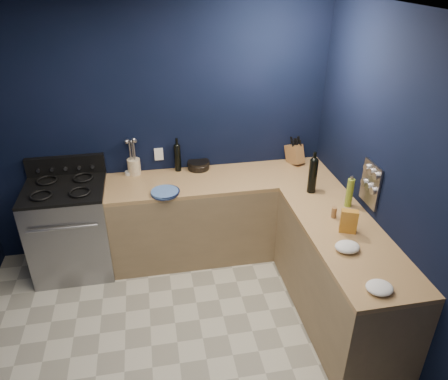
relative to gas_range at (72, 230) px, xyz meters
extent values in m
cube|color=beige|center=(0.93, -1.42, -0.47)|extent=(3.50, 3.50, 0.02)
cube|color=silver|center=(0.93, -1.42, 2.15)|extent=(3.50, 3.50, 0.02)
cube|color=black|center=(0.93, 0.34, 0.84)|extent=(3.50, 0.02, 2.60)
cube|color=black|center=(2.69, -1.42, 0.84)|extent=(0.02, 3.50, 2.60)
cube|color=#8D7350|center=(1.53, 0.02, -0.03)|extent=(2.30, 0.63, 0.86)
cube|color=brown|center=(1.53, 0.02, 0.42)|extent=(2.30, 0.63, 0.04)
cube|color=#8D7350|center=(2.37, -1.13, -0.03)|extent=(0.63, 1.67, 0.86)
cube|color=brown|center=(2.37, -1.13, 0.42)|extent=(0.63, 1.67, 0.04)
cube|color=gray|center=(0.00, 0.00, 0.00)|extent=(0.76, 0.66, 0.92)
cube|color=black|center=(0.00, -0.32, -0.01)|extent=(0.59, 0.02, 0.42)
cube|color=black|center=(0.00, 0.00, 0.48)|extent=(0.76, 0.66, 0.03)
cube|color=black|center=(0.00, 0.30, 0.58)|extent=(0.76, 0.06, 0.20)
cube|color=gray|center=(2.67, -0.87, 0.72)|extent=(0.02, 0.28, 0.38)
cube|color=white|center=(0.93, 0.32, 0.62)|extent=(0.09, 0.02, 0.13)
cylinder|color=#496CAF|center=(0.95, -0.22, 0.46)|extent=(0.31, 0.31, 0.03)
cylinder|color=white|center=(0.61, 0.27, 0.46)|extent=(0.09, 0.09, 0.03)
cylinder|color=#F5E6C5|center=(0.67, 0.27, 0.52)|extent=(0.13, 0.13, 0.16)
cylinder|color=black|center=(1.12, 0.27, 0.58)|extent=(0.08, 0.08, 0.28)
cylinder|color=black|center=(1.34, 0.27, 0.48)|extent=(0.26, 0.26, 0.09)
cube|color=brown|center=(2.38, 0.23, 0.54)|extent=(0.19, 0.26, 0.25)
cylinder|color=black|center=(2.33, -0.43, 0.61)|extent=(0.10, 0.10, 0.33)
cylinder|color=olive|center=(2.56, -0.74, 0.57)|extent=(0.07, 0.07, 0.27)
cylinder|color=olive|center=(2.35, -0.89, 0.49)|extent=(0.06, 0.06, 0.10)
cylinder|color=olive|center=(2.45, -0.92, 0.48)|extent=(0.05, 0.05, 0.08)
cube|color=#A42E1E|center=(2.38, -1.12, 0.54)|extent=(0.15, 0.11, 0.20)
ellipsoid|color=white|center=(2.26, -1.36, 0.47)|extent=(0.20, 0.18, 0.07)
ellipsoid|color=white|center=(2.28, -1.82, 0.47)|extent=(0.22, 0.21, 0.06)
camera|label=1|loc=(0.85, -3.77, 2.42)|focal=34.15mm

